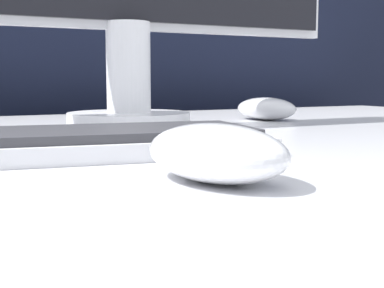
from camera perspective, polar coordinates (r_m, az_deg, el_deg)
name	(u,v)px	position (r m, az deg, el deg)	size (l,w,h in m)	color
partition_panel	(12,166)	(1.22, -18.62, -2.24)	(5.00, 0.03, 1.30)	black
computer_mouse_near	(216,153)	(0.36, 2.56, -0.92)	(0.09, 0.13, 0.04)	white
keyboard	(32,144)	(0.50, -16.74, -0.05)	(0.44, 0.19, 0.02)	silver
computer_mouse_far	(266,109)	(0.92, 7.91, 3.75)	(0.09, 0.13, 0.04)	silver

